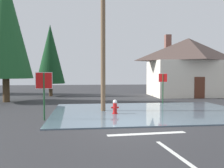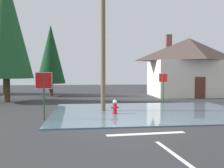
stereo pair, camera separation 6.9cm
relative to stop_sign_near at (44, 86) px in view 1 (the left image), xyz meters
The scene contains 11 objects.
ground_plane 4.69m from the stop_sign_near, 19.36° to the right, with size 80.00×80.00×0.10m, color #2D2D30.
flood_puddle 6.39m from the stop_sign_near, 17.15° to the left, with size 11.46×8.19×0.06m, color slate.
lane_stop_bar 5.70m from the stop_sign_near, 37.49° to the right, with size 3.10×0.30×0.01m, color silver.
lane_center_stripe 7.79m from the stop_sign_near, 53.49° to the right, with size 3.36×0.14×0.01m, color silver.
stop_sign_near is the anchor object (origin of this frame).
fire_hydrant 4.08m from the stop_sign_near, 17.84° to the left, with size 0.42×0.36×0.84m.
utility_pole 4.72m from the stop_sign_near, 37.31° to the left, with size 1.60×0.28×8.28m.
stop_sign_far 9.83m from the stop_sign_near, 35.67° to the left, with size 0.61×0.27×2.31m.
house 17.52m from the stop_sign_near, 43.06° to the left, with size 8.22×5.96×6.41m.
pine_tree_mid_left 13.64m from the stop_sign_near, 95.57° to the left, with size 2.91×2.91×7.27m.
pine_tree_short_left 10.51m from the stop_sign_near, 116.66° to the left, with size 4.27×4.27×10.68m.
Camera 1 is at (-2.26, -11.02, 2.31)m, focal length 39.68 mm.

